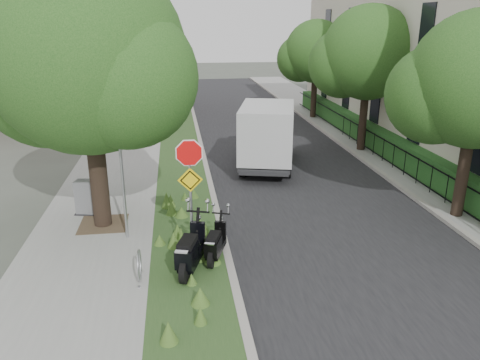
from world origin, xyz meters
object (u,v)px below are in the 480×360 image
object	(u,v)px
scooter_far	(190,255)
utility_cabinet	(88,198)
scooter_near	(215,246)
box_truck	(267,132)
sign_assembly	(190,174)

from	to	relation	value
scooter_far	utility_cabinet	world-z (taller)	utility_cabinet
scooter_near	utility_cabinet	xyz separation A→B (m)	(-3.71, 3.65, 0.14)
utility_cabinet	box_truck	bearing A→B (deg)	33.89
scooter_near	scooter_far	world-z (taller)	scooter_far
scooter_far	utility_cabinet	xyz separation A→B (m)	(-3.06, 4.17, 0.05)
sign_assembly	box_truck	world-z (taller)	sign_assembly
sign_assembly	scooter_near	xyz separation A→B (m)	(0.56, -0.46, -1.83)
sign_assembly	box_truck	bearing A→B (deg)	65.40
scooter_far	box_truck	xyz separation A→B (m)	(3.60, 8.64, 0.92)
sign_assembly	utility_cabinet	size ratio (longest dim) A/B	2.98
sign_assembly	utility_cabinet	world-z (taller)	sign_assembly
sign_assembly	box_truck	size ratio (longest dim) A/B	0.59
scooter_near	box_truck	xyz separation A→B (m)	(2.94, 8.11, 1.01)
box_truck	utility_cabinet	distance (m)	8.06
scooter_near	scooter_far	size ratio (longest dim) A/B	0.80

